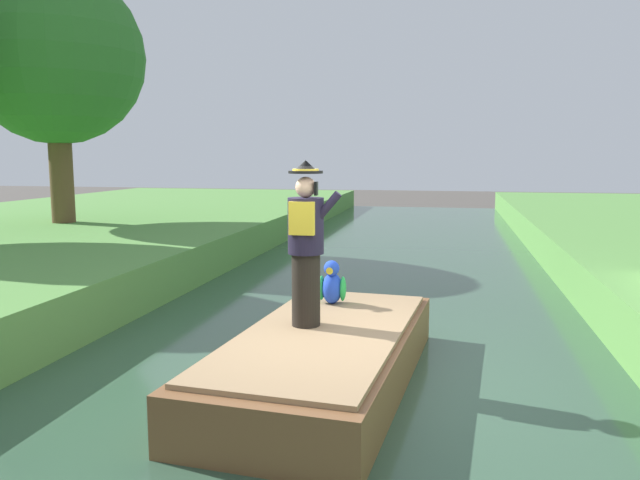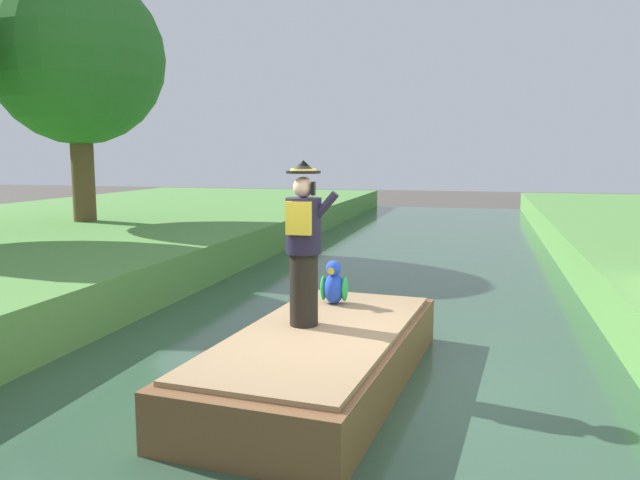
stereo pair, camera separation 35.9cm
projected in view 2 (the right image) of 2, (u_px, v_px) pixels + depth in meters
ground_plane at (320, 393)px, 6.87m from camera, size 80.00×80.00×0.00m
canal_water at (320, 389)px, 6.86m from camera, size 6.77×48.00×0.10m
boat at (321, 357)px, 6.84m from camera, size 2.14×4.34×0.61m
person_pirate at (304, 244)px, 6.88m from camera, size 0.61×0.42×1.85m
parrot_plush at (334, 285)px, 7.98m from camera, size 0.36×0.34×0.57m
tree_tall at (77, 59)px, 15.89m from camera, size 4.44×4.44×6.44m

